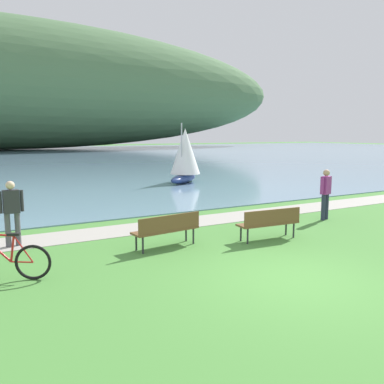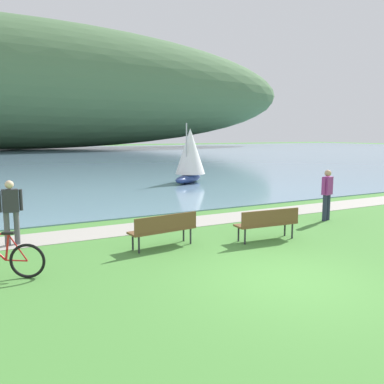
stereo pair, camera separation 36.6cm
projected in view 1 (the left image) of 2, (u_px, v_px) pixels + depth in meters
The scene contains 10 objects.
ground_plane at pixel (294, 279), 8.23m from camera, with size 200.00×200.00×0.00m, color #478438.
bay_water at pixel (17, 158), 48.96m from camera, with size 180.00×80.00×0.04m, color #6B8EA8.
distant_hillside at pixel (1, 84), 70.75m from camera, with size 114.13×28.00×22.82m, color #4C7047.
shoreline_path at pixel (170, 224), 13.12m from camera, with size 60.00×1.50×0.01m, color #A39E93.
park_bench_near_camera at pixel (270, 221), 11.17m from camera, with size 1.83×0.60×0.88m.
park_bench_further_along at pixel (167, 228), 10.40m from camera, with size 1.84×0.70×0.88m.
bicycle_leaning_near_bench at pixel (6, 261), 8.10m from camera, with size 1.62×0.82×1.01m.
person_at_shoreline at pixel (12, 209), 10.47m from camera, with size 0.61×0.25×1.71m.
person_on_the_grass at pixel (326, 191), 13.76m from camera, with size 0.59×0.32×1.71m.
sailboat_nearest_to_shore at pixel (185, 155), 23.81m from camera, with size 2.86×2.63×3.46m.
Camera 1 is at (-5.66, -5.88, 2.91)m, focal length 38.21 mm.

